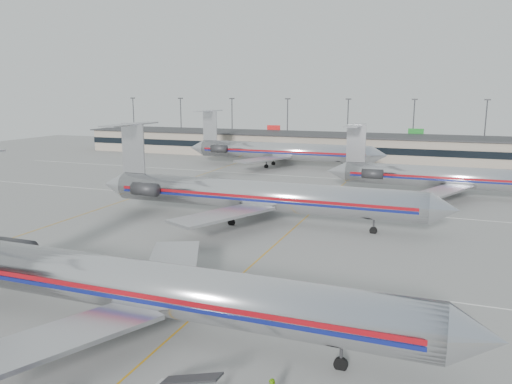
% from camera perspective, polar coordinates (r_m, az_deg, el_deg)
% --- Properties ---
extents(ground, '(260.00, 260.00, 0.00)m').
position_cam_1_polar(ground, '(39.78, -7.14, -13.97)').
color(ground, gray).
rests_on(ground, ground).
extents(apron_markings, '(160.00, 0.15, 0.02)m').
position_cam_1_polar(apron_markings, '(48.12, -1.54, -9.27)').
color(apron_markings, silver).
rests_on(apron_markings, ground).
extents(terminal, '(162.00, 17.00, 6.25)m').
position_cam_1_polar(terminal, '(131.51, 13.11, 5.00)').
color(terminal, gray).
rests_on(terminal, ground).
extents(light_mast_row, '(163.60, 0.40, 15.28)m').
position_cam_1_polar(light_mast_row, '(144.95, 13.96, 7.67)').
color(light_mast_row, '#38383D').
rests_on(light_mast_row, ground).
extents(jet_foreground, '(46.49, 27.38, 12.17)m').
position_cam_1_polar(jet_foreground, '(37.11, -13.71, -10.19)').
color(jet_foreground, silver).
rests_on(jet_foreground, ground).
extents(jet_second_row, '(48.98, 28.84, 12.82)m').
position_cam_1_polar(jet_second_row, '(65.63, -0.29, -0.30)').
color(jet_second_row, silver).
rests_on(jet_second_row, ground).
extents(jet_third_row, '(42.78, 26.32, 11.70)m').
position_cam_1_polar(jet_third_row, '(87.21, 21.52, 1.59)').
color(jet_third_row, silver).
rests_on(jet_third_row, ground).
extents(jet_back_row, '(47.25, 29.07, 12.92)m').
position_cam_1_polar(jet_back_row, '(115.26, 2.62, 4.73)').
color(jet_back_row, silver).
rests_on(jet_back_row, ground).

